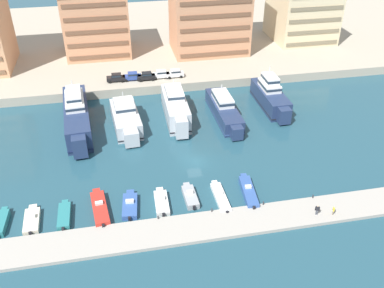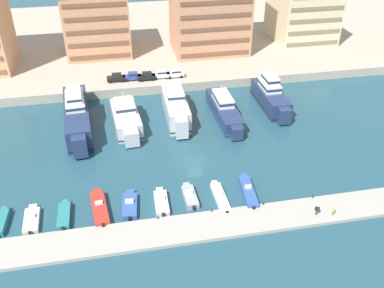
{
  "view_description": "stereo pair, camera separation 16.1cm",
  "coord_description": "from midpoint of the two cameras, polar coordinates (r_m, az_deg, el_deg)",
  "views": [
    {
      "loc": [
        -12.11,
        -58.91,
        42.86
      ],
      "look_at": [
        -0.13,
        1.66,
        2.5
      ],
      "focal_mm": 40.0,
      "sensor_mm": 36.0,
      "label": 1
    },
    {
      "loc": [
        -11.95,
        -58.94,
        42.86
      ],
      "look_at": [
        -0.13,
        1.66,
        2.5
      ],
      "focal_mm": 40.0,
      "sensor_mm": 36.0,
      "label": 2
    }
  ],
  "objects": [
    {
      "name": "bollard_east_mid",
      "position": [
        64.82,
        9.54,
        -7.77
      ],
      "size": [
        0.2,
        0.2,
        0.61
      ],
      "color": "#2D2D33",
      "rests_on": "pier_dock"
    },
    {
      "name": "quay_promenade",
      "position": [
        128.44,
        -5.22,
        14.02
      ],
      "size": [
        180.0,
        70.0,
        2.03
      ],
      "primitive_type": "cube",
      "color": "#ADA38E",
      "rests_on": "ground"
    },
    {
      "name": "motorboat_blue_center",
      "position": [
        64.88,
        -8.23,
        -8.07
      ],
      "size": [
        2.66,
        6.48,
        1.31
      ],
      "color": "#33569E",
      "rests_on": "ground"
    },
    {
      "name": "bollard_east",
      "position": [
        67.63,
        15.87,
        -6.74
      ],
      "size": [
        0.2,
        0.2,
        0.61
      ],
      "color": "#2D2D33",
      "rests_on": "pier_dock"
    },
    {
      "name": "yacht_navy_far_left",
      "position": [
        84.95,
        -15.04,
        3.72
      ],
      "size": [
        5.84,
        22.67,
        8.78
      ],
      "color": "navy",
      "rests_on": "ground"
    },
    {
      "name": "ground_plane",
      "position": [
        73.85,
        0.41,
        -2.31
      ],
      "size": [
        400.0,
        400.0,
        0.0
      ],
      "primitive_type": "plane",
      "color": "#234C5B"
    },
    {
      "name": "yacht_silver_left",
      "position": [
        83.48,
        -8.72,
        3.43
      ],
      "size": [
        5.69,
        15.58,
        6.66
      ],
      "color": "silver",
      "rests_on": "ground"
    },
    {
      "name": "motorboat_white_right",
      "position": [
        65.87,
        3.86,
        -7.09
      ],
      "size": [
        1.74,
        7.76,
        1.18
      ],
      "color": "white",
      "rests_on": "ground"
    },
    {
      "name": "motorboat_teal_mid_left",
      "position": [
        65.09,
        -16.61,
        -9.13
      ],
      "size": [
        1.71,
        6.19,
        1.02
      ],
      "color": "teal",
      "rests_on": "ground"
    },
    {
      "name": "car_white_center",
      "position": [
        99.06,
        -2.21,
        9.42
      ],
      "size": [
        4.12,
        1.96,
        1.8
      ],
      "color": "white",
      "rests_on": "quay_promenade"
    },
    {
      "name": "motorboat_grey_mid_right",
      "position": [
        65.67,
        -0.22,
        -6.99
      ],
      "size": [
        1.93,
        5.94,
        1.44
      ],
      "color": "#9EA3A8",
      "rests_on": "ground"
    },
    {
      "name": "car_black_mid_left",
      "position": [
        98.13,
        -6.02,
        9.02
      ],
      "size": [
        4.12,
        1.95,
        1.8
      ],
      "color": "black",
      "rests_on": "quay_promenade"
    },
    {
      "name": "bollard_west_mid",
      "position": [
        62.88,
        2.7,
        -8.77
      ],
      "size": [
        0.2,
        0.2,
        0.61
      ],
      "color": "#2D2D33",
      "rests_on": "pier_dock"
    },
    {
      "name": "yacht_navy_center_left",
      "position": [
        86.27,
        4.38,
        4.6
      ],
      "size": [
        4.19,
        18.47,
        6.15
      ],
      "color": "navy",
      "rests_on": "ground"
    },
    {
      "name": "motorboat_teal_far_left",
      "position": [
        67.11,
        -24.04,
        -9.5
      ],
      "size": [
        1.78,
        5.87,
        1.02
      ],
      "color": "teal",
      "rests_on": "ground"
    },
    {
      "name": "motorboat_white_center_right",
      "position": [
        64.86,
        -4.05,
        -7.74
      ],
      "size": [
        2.12,
        6.26,
        1.43
      ],
      "color": "white",
      "rests_on": "ground"
    },
    {
      "name": "yacht_silver_mid_left",
      "position": [
        85.41,
        -2.12,
        4.9
      ],
      "size": [
        4.5,
        17.13,
        7.6
      ],
      "color": "silver",
      "rests_on": "ground"
    },
    {
      "name": "car_black_far_left",
      "position": [
        98.38,
        -10.0,
        8.76
      ],
      "size": [
        4.13,
        1.99,
        1.8
      ],
      "color": "black",
      "rests_on": "quay_promenade"
    },
    {
      "name": "pier_dock",
      "position": [
        61.53,
        3.44,
        -10.7
      ],
      "size": [
        120.0,
        5.56,
        0.54
      ],
      "primitive_type": "cube",
      "color": "#A8A399",
      "rests_on": "ground"
    },
    {
      "name": "bollard_west",
      "position": [
        61.88,
        -4.51,
        -9.69
      ],
      "size": [
        0.2,
        0.2,
        0.61
      ],
      "color": "#2D2D33",
      "rests_on": "pier_dock"
    },
    {
      "name": "apartment_block_mid_left",
      "position": [
        111.3,
        2.47,
        18.56
      ],
      "size": [
        19.11,
        13.6,
        27.52
      ],
      "color": "tan",
      "rests_on": "quay_promenade"
    },
    {
      "name": "yacht_navy_center",
      "position": [
        91.33,
        10.52,
        6.27
      ],
      "size": [
        4.38,
        16.39,
        8.31
      ],
      "color": "navy",
      "rests_on": "ground"
    },
    {
      "name": "motorboat_cream_left",
      "position": [
        66.01,
        -20.52,
        -9.45
      ],
      "size": [
        2.28,
        6.17,
        1.29
      ],
      "color": "beige",
      "rests_on": "ground"
    },
    {
      "name": "pedestrian_near_edge",
      "position": [
        65.19,
        18.41,
        -8.33
      ],
      "size": [
        0.34,
        0.57,
        1.55
      ],
      "color": "#7A6B56",
      "rests_on": "pier_dock"
    },
    {
      "name": "car_blue_left",
      "position": [
        98.48,
        -7.88,
        8.98
      ],
      "size": [
        4.14,
        2.0,
        1.8
      ],
      "color": "#28428E",
      "rests_on": "quay_promenade"
    },
    {
      "name": "pedestrian_mid_deck",
      "position": [
        64.39,
        16.41,
        -8.37
      ],
      "size": [
        0.64,
        0.4,
        1.76
      ],
      "color": "#4C515B",
      "rests_on": "pier_dock"
    },
    {
      "name": "apartment_block_center_left",
      "position": [
        125.15,
        14.6,
        16.88
      ],
      "size": [
        15.78,
        17.07,
        17.57
      ],
      "color": "beige",
      "rests_on": "quay_promenade"
    },
    {
      "name": "apartment_block_left",
      "position": [
        113.97,
        -12.55,
        15.7
      ],
      "size": [
        16.04,
        14.86,
        17.97
      ],
      "color": "tan",
      "rests_on": "quay_promenade"
    },
    {
      "name": "motorboat_blue_far_right",
      "position": [
        67.04,
        7.57,
        -6.33
      ],
      "size": [
        2.45,
        8.3,
        1.43
      ],
      "color": "#33569E",
      "rests_on": "ground"
    },
    {
      "name": "car_white_center_left",
      "position": [
        98.8,
        -4.08,
        9.29
      ],
      "size": [
        4.12,
        1.97,
        1.8
      ],
      "color": "white",
      "rests_on": "quay_promenade"
    },
    {
      "name": "motorboat_red_center_left",
      "position": [
        65.0,
        -12.15,
        -8.35
      ],
      "size": [
        2.83,
        8.44,
        1.5
      ],
      "color": "red",
      "rests_on": "ground"
    }
  ]
}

